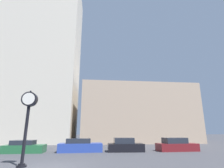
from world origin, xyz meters
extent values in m
plane|color=#424247|center=(0.00, 0.00, 0.00)|extent=(200.00, 200.00, 0.00)
cube|color=beige|center=(-8.40, 24.00, 17.14)|extent=(14.60, 12.00, 34.27)
cube|color=tan|center=(11.49, 24.00, 5.48)|extent=(21.92, 12.00, 10.97)
cylinder|color=black|center=(-1.71, 0.35, 0.06)|extent=(0.60, 0.60, 0.12)
cylinder|color=black|center=(-1.71, 0.35, 0.17)|extent=(0.40, 0.40, 0.10)
cylinder|color=black|center=(-1.71, 0.35, 2.00)|extent=(0.20, 0.20, 3.56)
cylinder|color=black|center=(-1.71, 0.35, 4.27)|extent=(0.98, 0.44, 0.98)
cylinder|color=white|center=(-1.71, 0.12, 4.27)|extent=(0.81, 0.02, 0.81)
cylinder|color=white|center=(-1.71, 0.58, 4.27)|extent=(0.81, 0.02, 0.81)
sphere|color=black|center=(-1.71, 0.35, 4.82)|extent=(0.12, 0.12, 0.12)
cube|color=#236038|center=(-4.32, 8.05, 0.39)|extent=(4.00, 1.98, 0.78)
cube|color=#232833|center=(-4.52, 8.04, 1.02)|extent=(2.21, 1.73, 0.47)
cube|color=#28429E|center=(1.35, 8.14, 0.45)|extent=(4.70, 2.04, 0.90)
cube|color=#232833|center=(1.12, 8.13, 1.14)|extent=(2.62, 1.71, 0.50)
cube|color=black|center=(6.26, 8.05, 0.42)|extent=(3.92, 2.08, 0.84)
cube|color=#232833|center=(6.07, 8.06, 1.14)|extent=(2.18, 1.78, 0.61)
cube|color=maroon|center=(12.09, 7.94, 0.41)|extent=(4.52, 2.07, 0.82)
cube|color=#232833|center=(11.87, 7.93, 1.13)|extent=(2.52, 1.74, 0.61)
camera|label=1|loc=(2.67, -11.95, 2.18)|focal=28.00mm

